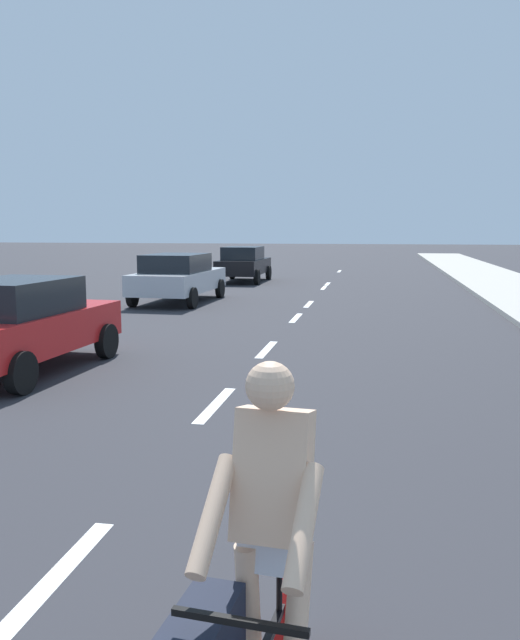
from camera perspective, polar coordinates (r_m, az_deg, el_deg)
name	(u,v)px	position (r m, az deg, el deg)	size (l,w,h in m)	color
ground_plane	(298,316)	(17.67, 3.41, 0.38)	(160.00, 160.00, 0.00)	#2D2D33
lane_stripe_2	(49,583)	(4.92, -18.23, -21.37)	(0.16, 1.80, 0.01)	white
lane_stripe_3	(216,404)	(8.86, -3.98, -7.51)	(0.16, 1.80, 0.01)	white
lane_stripe_4	(267,349)	(12.75, 0.60, -2.63)	(0.16, 1.80, 0.01)	white
lane_stripe_5	(296,318)	(17.21, 3.22, 0.19)	(0.16, 1.80, 0.01)	white
lane_stripe_6	(309,304)	(20.35, 4.36, 1.42)	(0.16, 1.80, 0.01)	white
lane_stripe_7	(324,288)	(26.07, 5.73, 2.89)	(0.16, 1.80, 0.01)	white
lane_stripe_8	(327,284)	(27.66, 6.00, 3.19)	(0.16, 1.80, 0.01)	white
lane_stripe_9	(339,271)	(36.03, 7.07, 4.33)	(0.16, 1.80, 0.01)	white
cyclist	(256,577)	(3.13, -0.34, -21.88)	(0.64, 1.71, 1.82)	black
parked_car_red	(21,323)	(11.34, -20.53, -0.24)	(2.01, 4.05, 1.57)	red
parked_car_silver	(178,276)	(20.92, -7.30, 3.87)	(2.19, 4.61, 1.57)	#B7BABF
parked_car_black	(244,263)	(28.74, -1.46, 5.09)	(1.94, 4.17, 1.57)	black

